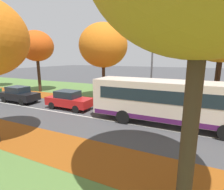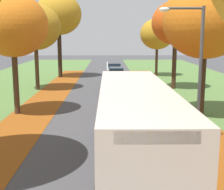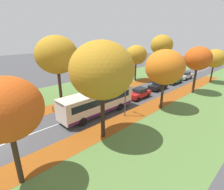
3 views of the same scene
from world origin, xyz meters
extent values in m
cube|color=#8C4714|center=(-4.60, 14.00, 0.01)|extent=(2.80, 60.00, 0.00)
cube|color=#517538|center=(9.20, 20.00, 0.00)|extent=(12.00, 90.00, 0.01)
cube|color=#8C4714|center=(4.60, 14.00, 0.01)|extent=(2.80, 60.00, 0.00)
cube|color=silver|center=(0.00, 20.00, 0.00)|extent=(0.12, 80.00, 0.01)
cylinder|color=#422D1E|center=(-5.88, 9.86, 2.42)|extent=(0.44, 0.44, 4.84)
cylinder|color=black|center=(5.52, 8.14, 2.28)|extent=(0.41, 0.41, 4.55)
ellipsoid|color=#B27F1E|center=(5.52, 8.14, 6.74)|extent=(5.82, 5.82, 5.24)
cylinder|color=#382619|center=(5.83, 18.69, 1.92)|extent=(0.35, 0.35, 3.84)
ellipsoid|color=orange|center=(5.83, 18.69, 5.73)|extent=(5.05, 5.05, 4.54)
cylinder|color=#382619|center=(6.20, 28.65, 2.17)|extent=(0.39, 0.39, 4.35)
ellipsoid|color=#C64C14|center=(6.20, 28.65, 5.97)|extent=(4.33, 4.33, 3.90)
cylinder|color=#47474C|center=(4.00, 13.15, 3.00)|extent=(0.14, 0.14, 6.00)
cylinder|color=#47474C|center=(3.20, 13.15, 5.90)|extent=(1.60, 0.10, 0.10)
ellipsoid|color=silver|center=(2.40, 13.15, 5.85)|extent=(0.44, 0.28, 0.20)
cube|color=beige|center=(1.08, 11.21, 1.73)|extent=(2.51, 10.40, 2.50)
cube|color=#19232D|center=(1.08, 11.21, 2.13)|extent=(2.55, 9.15, 0.80)
cube|color=#4C1951|center=(1.08, 11.21, 0.66)|extent=(2.53, 10.19, 0.32)
cylinder|color=black|center=(2.27, 7.98, 0.48)|extent=(0.30, 0.96, 0.96)
cylinder|color=black|center=(2.27, 14.07, 0.48)|extent=(0.30, 0.96, 0.96)
cylinder|color=black|center=(-0.10, 14.07, 0.48)|extent=(0.30, 0.96, 0.96)
cube|color=#B21919|center=(1.24, 19.75, 0.67)|extent=(1.73, 4.21, 0.70)
cube|color=#19232D|center=(1.24, 19.90, 1.32)|extent=(1.46, 2.03, 0.60)
cylinder|color=black|center=(2.01, 18.44, 0.32)|extent=(0.22, 0.64, 0.64)
cylinder|color=black|center=(0.44, 18.46, 0.32)|extent=(0.22, 0.64, 0.64)
cylinder|color=black|center=(2.03, 21.05, 0.32)|extent=(0.22, 0.64, 0.64)
cylinder|color=black|center=(0.46, 21.06, 0.32)|extent=(0.22, 0.64, 0.64)
cube|color=black|center=(0.93, 25.86, 0.67)|extent=(1.74, 4.22, 0.70)
cube|color=#19232D|center=(0.93, 26.01, 1.32)|extent=(1.46, 2.03, 0.60)
cylinder|color=black|center=(1.70, 24.55, 0.32)|extent=(0.23, 0.64, 0.64)
cylinder|color=black|center=(0.14, 24.57, 0.32)|extent=(0.23, 0.64, 0.64)
cylinder|color=black|center=(1.73, 27.16, 0.32)|extent=(0.23, 0.64, 0.64)
cylinder|color=black|center=(0.16, 27.17, 0.32)|extent=(0.23, 0.64, 0.64)
camera|label=1|loc=(-10.82, 9.89, 4.47)|focal=28.00mm
camera|label=2|loc=(0.10, 0.12, 4.78)|focal=50.00mm
camera|label=3|loc=(17.07, -1.93, 9.78)|focal=28.00mm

